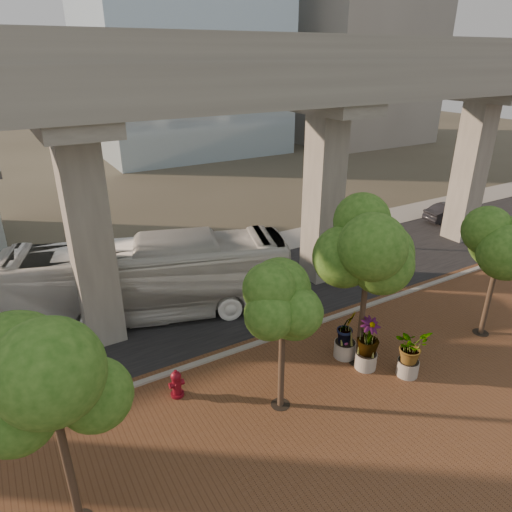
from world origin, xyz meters
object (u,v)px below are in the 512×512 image
parked_car (450,213)px  fire_hydrant (177,384)px  transit_bus (150,279)px  planter_front (411,348)px

parked_car → fire_hydrant: parked_car is taller
parked_car → fire_hydrant: bearing=114.6°
transit_bus → fire_hydrant: (-1.16, -6.19, -1.30)m
transit_bus → parked_car: (23.74, 1.66, -1.22)m
parked_car → fire_hydrant: size_ratio=3.64×
transit_bus → fire_hydrant: bearing=-172.6°
fire_hydrant → transit_bus: bearing=79.4°
planter_front → parked_car: bearing=34.2°
transit_bus → planter_front: size_ratio=6.60×
parked_car → planter_front: planter_front is taller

